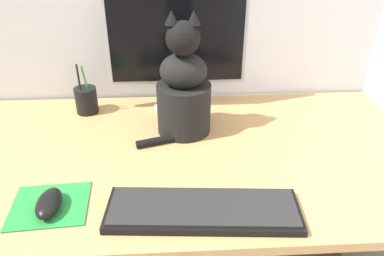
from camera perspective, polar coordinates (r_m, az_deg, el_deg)
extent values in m
cube|color=tan|center=(1.11, -3.10, -4.04)|extent=(1.49, 0.76, 0.02)
cube|color=olive|center=(1.75, -26.92, -8.33)|extent=(0.05, 0.05, 0.72)
cube|color=olive|center=(1.75, 21.14, -7.00)|extent=(0.05, 0.05, 0.72)
cylinder|color=#B2B2B7|center=(1.34, -2.14, 3.35)|extent=(0.17, 0.17, 0.01)
cylinder|color=#B2B2B7|center=(1.32, -2.18, 5.23)|extent=(0.04, 0.04, 0.09)
cube|color=#B2B2B7|center=(1.26, -2.34, 13.17)|extent=(0.46, 0.02, 0.30)
cube|color=black|center=(1.25, -2.33, 13.04)|extent=(0.44, 0.00, 0.27)
cube|color=black|center=(0.88, 1.68, -12.48)|extent=(0.45, 0.18, 0.02)
cube|color=black|center=(0.87, 1.69, -11.90)|extent=(0.44, 0.16, 0.01)
cube|color=#238438|center=(0.97, -20.82, -10.95)|extent=(0.19, 0.17, 0.00)
ellipsoid|color=black|center=(0.94, -20.97, -10.64)|extent=(0.06, 0.11, 0.04)
cylinder|color=black|center=(1.17, -1.25, 3.04)|extent=(0.18, 0.18, 0.16)
ellipsoid|color=black|center=(1.12, -1.31, 8.69)|extent=(0.15, 0.13, 0.11)
sphere|color=black|center=(1.07, -1.39, 13.49)|extent=(0.10, 0.10, 0.10)
cone|color=black|center=(1.06, -3.15, 16.49)|extent=(0.04, 0.04, 0.04)
cone|color=black|center=(1.06, 0.29, 16.51)|extent=(0.04, 0.04, 0.04)
cylinder|color=black|center=(1.14, -3.37, -1.58)|extent=(0.21, 0.09, 0.02)
cylinder|color=black|center=(1.35, -15.80, 4.10)|extent=(0.08, 0.08, 0.09)
cylinder|color=black|center=(1.32, -16.76, 6.38)|extent=(0.01, 0.02, 0.14)
cylinder|color=green|center=(1.31, -15.80, 6.35)|extent=(0.02, 0.02, 0.14)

